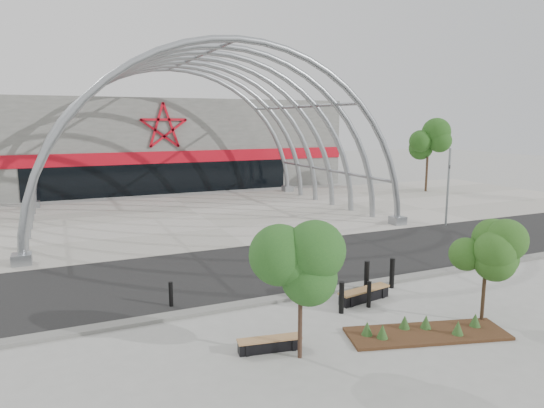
% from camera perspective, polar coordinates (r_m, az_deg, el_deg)
% --- Properties ---
extents(ground, '(140.00, 140.00, 0.00)m').
position_cam_1_polar(ground, '(18.02, 5.29, -10.17)').
color(ground, gray).
rests_on(ground, ground).
extents(road, '(140.00, 7.00, 0.02)m').
position_cam_1_polar(road, '(20.98, 0.56, -7.20)').
color(road, black).
rests_on(road, ground).
extents(forecourt, '(60.00, 17.00, 0.04)m').
position_cam_1_polar(forecourt, '(31.96, -8.46, -1.35)').
color(forecourt, '#A39F93').
rests_on(forecourt, ground).
extents(kerb, '(60.00, 0.50, 0.12)m').
position_cam_1_polar(kerb, '(17.80, 5.69, -10.24)').
color(kerb, '#63645F').
rests_on(kerb, ground).
extents(arena_building, '(34.00, 15.24, 8.00)m').
position_cam_1_polar(arena_building, '(48.94, -14.35, 6.98)').
color(arena_building, slate).
rests_on(arena_building, ground).
extents(vault_canopy, '(20.80, 15.80, 20.36)m').
position_cam_1_polar(vault_canopy, '(31.96, -8.46, -1.36)').
color(vault_canopy, gray).
rests_on(vault_canopy, ground).
extents(planting_bed, '(4.85, 2.62, 0.49)m').
position_cam_1_polar(planting_bed, '(15.19, 17.51, -14.06)').
color(planting_bed, '#301E12').
rests_on(planting_bed, ground).
extents(signal_pole, '(0.26, 0.65, 4.56)m').
position_cam_1_polar(signal_pole, '(30.16, 20.00, 2.05)').
color(signal_pole, gray).
rests_on(signal_pole, ground).
extents(street_tree_0, '(1.59, 1.59, 3.64)m').
position_cam_1_polar(street_tree_0, '(12.39, 3.40, -6.78)').
color(street_tree_0, black).
rests_on(street_tree_0, ground).
extents(street_tree_1, '(1.39, 1.39, 3.29)m').
position_cam_1_polar(street_tree_1, '(16.00, 23.97, -4.74)').
color(street_tree_1, black).
rests_on(street_tree_1, ground).
extents(bench_0, '(1.79, 0.67, 0.37)m').
position_cam_1_polar(bench_0, '(13.61, -0.28, -16.21)').
color(bench_0, black).
rests_on(bench_0, ground).
extents(bench_1, '(2.10, 0.79, 0.43)m').
position_cam_1_polar(bench_1, '(17.28, 10.77, -10.47)').
color(bench_1, black).
rests_on(bench_1, ground).
extents(bollard_0, '(0.14, 0.14, 0.86)m').
position_cam_1_polar(bollard_0, '(16.76, -11.81, -10.36)').
color(bollard_0, black).
rests_on(bollard_0, ground).
extents(bollard_1, '(0.17, 0.17, 1.04)m').
position_cam_1_polar(bollard_1, '(16.02, 8.18, -10.86)').
color(bollard_1, black).
rests_on(bollard_1, ground).
extents(bollard_2, '(0.14, 0.14, 0.89)m').
position_cam_1_polar(bollard_2, '(16.69, 11.34, -10.38)').
color(bollard_2, black).
rests_on(bollard_2, ground).
extents(bollard_3, '(0.18, 0.18, 1.14)m').
position_cam_1_polar(bollard_3, '(18.07, 11.07, -8.36)').
color(bollard_3, black).
rests_on(bollard_3, ground).
extents(bollard_4, '(0.18, 0.18, 1.13)m').
position_cam_1_polar(bollard_4, '(18.66, 13.94, -7.89)').
color(bollard_4, black).
rests_on(bollard_4, ground).
extents(bg_tree_1, '(2.70, 2.70, 5.91)m').
position_cam_1_polar(bg_tree_1, '(44.02, 17.91, 6.87)').
color(bg_tree_1, '#302316').
rests_on(bg_tree_1, ground).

